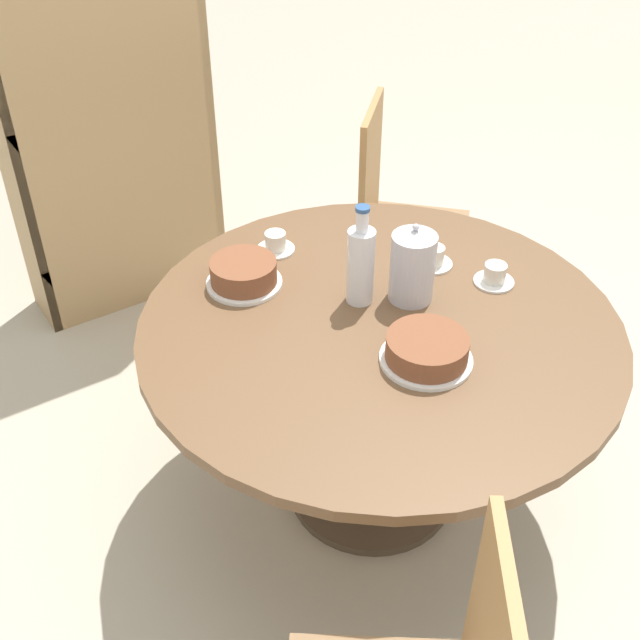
# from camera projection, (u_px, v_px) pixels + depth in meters

# --- Properties ---
(ground_plane) EXTENTS (14.00, 14.00, 0.00)m
(ground_plane) POSITION_uv_depth(u_px,v_px,m) (370.00, 489.00, 2.77)
(ground_plane) COLOR #B2A893
(dining_table) EXTENTS (1.41, 1.41, 0.73)m
(dining_table) POSITION_uv_depth(u_px,v_px,m) (378.00, 361.00, 2.41)
(dining_table) COLOR #473828
(dining_table) RESTS_ON ground_plane
(chair_b) EXTENTS (0.59, 0.59, 0.95)m
(chair_b) POSITION_uv_depth(u_px,v_px,m) (399.00, 217.00, 3.28)
(chair_b) COLOR #A87A47
(chair_b) RESTS_ON ground_plane
(bookshelf) EXTENTS (0.84, 0.28, 1.81)m
(bookshelf) POSITION_uv_depth(u_px,v_px,m) (104.00, 102.00, 3.17)
(bookshelf) COLOR tan
(bookshelf) RESTS_ON ground_plane
(coffee_pot) EXTENTS (0.13, 0.13, 0.26)m
(coffee_pot) POSITION_uv_depth(u_px,v_px,m) (413.00, 265.00, 2.35)
(coffee_pot) COLOR silver
(coffee_pot) RESTS_ON dining_table
(water_bottle) EXTENTS (0.08, 0.08, 0.32)m
(water_bottle) POSITION_uv_depth(u_px,v_px,m) (361.00, 264.00, 2.33)
(water_bottle) COLOR silver
(water_bottle) RESTS_ON dining_table
(cake_main) EXTENTS (0.26, 0.26, 0.08)m
(cake_main) POSITION_uv_depth(u_px,v_px,m) (426.00, 350.00, 2.16)
(cake_main) COLOR white
(cake_main) RESTS_ON dining_table
(cake_second) EXTENTS (0.24, 0.24, 0.08)m
(cake_second) POSITION_uv_depth(u_px,v_px,m) (244.00, 274.00, 2.45)
(cake_second) COLOR white
(cake_second) RESTS_ON dining_table
(cup_a) EXTENTS (0.13, 0.13, 0.07)m
(cup_a) POSITION_uv_depth(u_px,v_px,m) (495.00, 276.00, 2.47)
(cup_a) COLOR silver
(cup_a) RESTS_ON dining_table
(cup_b) EXTENTS (0.13, 0.13, 0.07)m
(cup_b) POSITION_uv_depth(u_px,v_px,m) (276.00, 243.00, 2.62)
(cup_b) COLOR silver
(cup_b) RESTS_ON dining_table
(cup_c) EXTENTS (0.13, 0.13, 0.07)m
(cup_c) POSITION_uv_depth(u_px,v_px,m) (433.00, 258.00, 2.55)
(cup_c) COLOR silver
(cup_c) RESTS_ON dining_table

